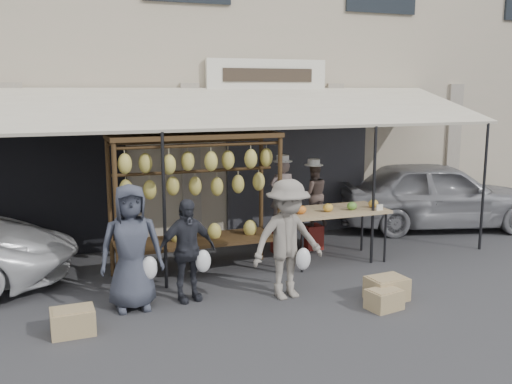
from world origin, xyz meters
TOP-DOWN VIEW (x-y plane):
  - ground_plane at (0.00, 0.00)m, footprint 90.00×90.00m
  - shophouse at (-0.00, 6.50)m, footprint 24.00×6.15m
  - awning at (0.01, 2.28)m, footprint 10.00×2.35m
  - banana_rack at (-0.42, 1.54)m, footprint 2.60×0.90m
  - produce_table at (1.96, 1.45)m, footprint 1.70×0.90m
  - vendor_left at (1.31, 2.21)m, footprint 0.50×0.37m
  - vendor_right at (1.95, 2.28)m, footprint 0.62×0.52m
  - customer_left at (-1.58, 0.53)m, footprint 0.85×0.57m
  - customer_mid at (-0.83, 0.57)m, footprint 0.88×0.47m
  - customer_right at (0.51, 0.17)m, footprint 1.15×0.75m
  - stool_left at (1.31, 2.21)m, footprint 0.39×0.39m
  - stool_right at (1.95, 2.28)m, footprint 0.34×0.34m
  - crate_near_a at (1.55, -0.69)m, footprint 0.49×0.41m
  - crate_near_b at (1.77, -0.41)m, footprint 0.56×0.44m
  - crate_far at (-2.38, -0.03)m, footprint 0.51×0.39m
  - sedan at (5.10, 2.80)m, footprint 4.52×2.77m

SIDE VIEW (x-z plane):
  - ground_plane at x=0.00m, z-range 0.00..0.00m
  - crate_near_a at x=1.55m, z-range 0.00..0.26m
  - crate_far at x=-2.38m, z-range 0.00..0.30m
  - crate_near_b at x=1.77m, z-range 0.00..0.32m
  - stool_right at x=1.95m, z-range 0.00..0.44m
  - stool_left at x=1.31m, z-range 0.00..0.45m
  - customer_mid at x=-0.83m, z-range 0.00..1.43m
  - sedan at x=5.10m, z-range 0.00..1.44m
  - customer_right at x=0.51m, z-range 0.00..1.68m
  - customer_left at x=-1.58m, z-range 0.00..1.69m
  - produce_table at x=1.96m, z-range 0.34..1.38m
  - vendor_right at x=1.95m, z-range 0.44..1.58m
  - vendor_left at x=1.31m, z-range 0.45..1.69m
  - banana_rack at x=-0.42m, z-range 0.45..2.69m
  - awning at x=0.01m, z-range 1.12..4.03m
  - shophouse at x=0.00m, z-range 0.00..7.30m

